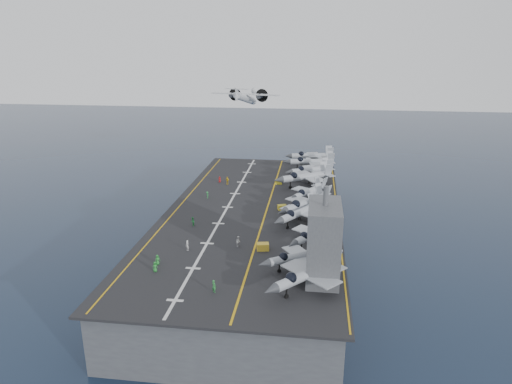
# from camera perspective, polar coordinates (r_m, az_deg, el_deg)

# --- Properties ---
(ground) EXTENTS (500.00, 500.00, 0.00)m
(ground) POSITION_cam_1_polar(r_m,az_deg,el_deg) (106.58, -0.28, -7.33)
(ground) COLOR #142135
(ground) RESTS_ON ground
(hull) EXTENTS (36.00, 90.00, 10.00)m
(hull) POSITION_cam_1_polar(r_m,az_deg,el_deg) (104.55, -0.29, -4.85)
(hull) COLOR #56595E
(hull) RESTS_ON ground
(flight_deck) EXTENTS (38.00, 92.00, 0.40)m
(flight_deck) POSITION_cam_1_polar(r_m,az_deg,el_deg) (102.66, -0.29, -2.17)
(flight_deck) COLOR black
(flight_deck) RESTS_ON hull
(foul_line) EXTENTS (0.35, 90.00, 0.02)m
(foul_line) POSITION_cam_1_polar(r_m,az_deg,el_deg) (102.25, 1.38, -2.13)
(foul_line) COLOR gold
(foul_line) RESTS_ON flight_deck
(landing_centerline) EXTENTS (0.50, 90.00, 0.02)m
(landing_centerline) POSITION_cam_1_polar(r_m,az_deg,el_deg) (103.52, -3.58, -1.90)
(landing_centerline) COLOR silver
(landing_centerline) RESTS_ON flight_deck
(deck_edge_port) EXTENTS (0.25, 90.00, 0.02)m
(deck_edge_port) POSITION_cam_1_polar(r_m,az_deg,el_deg) (106.09, -9.43, -1.62)
(deck_edge_port) COLOR gold
(deck_edge_port) RESTS_ON flight_deck
(deck_edge_stbd) EXTENTS (0.25, 90.00, 0.02)m
(deck_edge_stbd) POSITION_cam_1_polar(r_m,az_deg,el_deg) (101.90, 10.08, -2.48)
(deck_edge_stbd) COLOR gold
(deck_edge_stbd) RESTS_ON flight_deck
(island_superstructure) EXTENTS (5.00, 10.00, 15.00)m
(island_superstructure) POSITION_cam_1_polar(r_m,az_deg,el_deg) (71.11, 8.49, -5.06)
(island_superstructure) COLOR #56595E
(island_superstructure) RESTS_ON flight_deck
(fighter_jet_0) EXTENTS (17.19, 17.45, 5.11)m
(fighter_jet_0) POSITION_cam_1_polar(r_m,az_deg,el_deg) (69.38, 6.36, -10.10)
(fighter_jet_0) COLOR gray
(fighter_jet_0) RESTS_ON flight_deck
(fighter_jet_1) EXTENTS (15.57, 14.35, 4.50)m
(fighter_jet_1) POSITION_cam_1_polar(r_m,az_deg,el_deg) (75.53, 5.36, -7.89)
(fighter_jet_1) COLOR #8B939B
(fighter_jet_1) RESTS_ON flight_deck
(fighter_jet_2) EXTENTS (14.64, 15.88, 4.59)m
(fighter_jet_2) POSITION_cam_1_polar(r_m,az_deg,el_deg) (84.26, 7.19, -5.10)
(fighter_jet_2) COLOR #8F969F
(fighter_jet_2) RESTS_ON flight_deck
(fighter_jet_3) EXTENTS (16.25, 17.40, 5.03)m
(fighter_jet_3) POSITION_cam_1_polar(r_m,az_deg,el_deg) (93.77, 5.54, -2.47)
(fighter_jet_3) COLOR #99A1A9
(fighter_jet_3) RESTS_ON flight_deck
(fighter_jet_4) EXTENTS (18.20, 19.18, 5.55)m
(fighter_jet_4) POSITION_cam_1_polar(r_m,az_deg,el_deg) (98.66, 6.32, -1.29)
(fighter_jet_4) COLOR #9DA7AF
(fighter_jet_4) RESTS_ON flight_deck
(fighter_jet_5) EXTENTS (15.28, 16.69, 4.82)m
(fighter_jet_5) POSITION_cam_1_polar(r_m,az_deg,el_deg) (107.45, 6.64, 0.11)
(fighter_jet_5) COLOR #959FA5
(fighter_jet_5) RESTS_ON flight_deck
(fighter_jet_6) EXTENTS (19.82, 17.95, 5.73)m
(fighter_jet_6) POSITION_cam_1_polar(r_m,az_deg,el_deg) (118.38, 6.31, 2.02)
(fighter_jet_6) COLOR #8D949B
(fighter_jet_6) RESTS_ON flight_deck
(fighter_jet_7) EXTENTS (17.22, 15.53, 4.98)m
(fighter_jet_7) POSITION_cam_1_polar(r_m,az_deg,el_deg) (126.58, 6.90, 2.87)
(fighter_jet_7) COLOR gray
(fighter_jet_7) RESTS_ON flight_deck
(fighter_jet_8) EXTENTS (16.69, 12.66, 5.24)m
(fighter_jet_8) POSITION_cam_1_polar(r_m,az_deg,el_deg) (135.13, 6.96, 3.88)
(fighter_jet_8) COLOR #9298A1
(fighter_jet_8) RESTS_ON flight_deck
(tow_cart_a) EXTENTS (2.37, 1.78, 1.29)m
(tow_cart_a) POSITION_cam_1_polar(r_m,az_deg,el_deg) (82.09, 0.86, -6.85)
(tow_cart_a) COLOR gold
(tow_cart_a) RESTS_ON flight_deck
(tow_cart_b) EXTENTS (2.18, 1.81, 1.12)m
(tow_cart_b) POSITION_cam_1_polar(r_m,az_deg,el_deg) (101.75, 3.28, -1.93)
(tow_cart_b) COLOR gold
(tow_cart_b) RESTS_ON flight_deck
(tow_cart_c) EXTENTS (1.97, 1.39, 1.11)m
(tow_cart_c) POSITION_cam_1_polar(r_m,az_deg,el_deg) (120.60, 2.83, 1.26)
(tow_cart_c) COLOR gold
(tow_cart_c) RESTS_ON flight_deck
(crew_0) EXTENTS (1.24, 1.20, 1.73)m
(crew_0) POSITION_cam_1_polar(r_m,az_deg,el_deg) (78.65, -12.21, -8.27)
(crew_0) COLOR #268C33
(crew_0) RESTS_ON flight_deck
(crew_1) EXTENTS (1.38, 1.37, 1.95)m
(crew_1) POSITION_cam_1_polar(r_m,az_deg,el_deg) (82.66, -8.58, -6.63)
(crew_1) COLOR silver
(crew_1) RESTS_ON flight_deck
(crew_2) EXTENTS (0.88, 1.20, 1.87)m
(crew_2) POSITION_cam_1_polar(r_m,az_deg,el_deg) (93.42, -7.94, -3.68)
(crew_2) COLOR green
(crew_2) RESTS_ON flight_deck
(crew_3) EXTENTS (1.02, 1.16, 1.63)m
(crew_3) POSITION_cam_1_polar(r_m,az_deg,el_deg) (109.80, -6.11, -0.36)
(crew_3) COLOR green
(crew_3) RESTS_ON flight_deck
(crew_4) EXTENTS (1.45, 1.27, 2.03)m
(crew_4) POSITION_cam_1_polar(r_m,az_deg,el_deg) (120.39, -3.61, 1.45)
(crew_4) COLOR yellow
(crew_4) RESTS_ON flight_deck
(crew_5) EXTENTS (0.99, 0.69, 1.59)m
(crew_5) POSITION_cam_1_polar(r_m,az_deg,el_deg) (122.29, -4.56, 1.58)
(crew_5) COLOR #B21919
(crew_5) RESTS_ON flight_deck
(crew_6) EXTENTS (1.45, 1.38, 2.02)m
(crew_6) POSITION_cam_1_polar(r_m,az_deg,el_deg) (69.12, -5.28, -11.64)
(crew_6) COLOR #2B873A
(crew_6) RESTS_ON flight_deck
(crew_7) EXTENTS (0.92, 1.27, 1.97)m
(crew_7) POSITION_cam_1_polar(r_m,az_deg,el_deg) (83.45, -2.22, -6.18)
(crew_7) COLOR white
(crew_7) RESTS_ON flight_deck
(transport_plane) EXTENTS (27.57, 21.78, 5.77)m
(transport_plane) POSITION_cam_1_polar(r_m,az_deg,el_deg) (158.11, -1.33, 11.62)
(transport_plane) COLOR silver
(fighter_jet_9) EXTENTS (16.69, 12.66, 5.24)m
(fighter_jet_9) POSITION_cam_1_polar(r_m,az_deg,el_deg) (142.29, 7.00, 4.59)
(fighter_jet_9) COLOR #9298A1
(fighter_jet_9) RESTS_ON flight_deck
(crew_8) EXTENTS (1.24, 1.20, 1.73)m
(crew_8) POSITION_cam_1_polar(r_m,az_deg,el_deg) (76.41, -12.50, -9.10)
(crew_8) COLOR #268C33
(crew_8) RESTS_ON flight_deck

